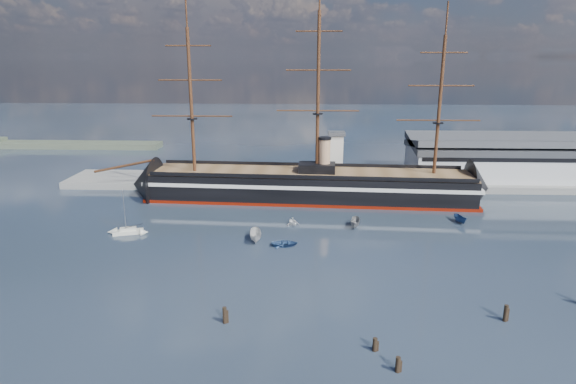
{
  "coord_description": "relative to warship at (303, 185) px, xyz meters",
  "views": [
    {
      "loc": [
        -5.51,
        -69.45,
        38.46
      ],
      "look_at": [
        -9.85,
        35.0,
        9.0
      ],
      "focal_mm": 30.0,
      "sensor_mm": 36.0,
      "label": 1
    }
  ],
  "objects": [
    {
      "name": "shoreline",
      "position": [
        -132.57,
        75.0,
        -2.59
      ],
      "size": [
        120.0,
        10.0,
        4.0
      ],
      "color": "#3F4C38",
      "rests_on": "ground"
    },
    {
      "name": "piling_near_right",
      "position": [
        31.19,
        -63.57,
        -4.04
      ],
      "size": [
        0.64,
        0.64,
        3.35
      ],
      "primitive_type": "cylinder",
      "color": "black",
      "rests_on": "ground"
    },
    {
      "name": "motorboat_f",
      "position": [
        37.96,
        -18.68,
        -4.04
      ],
      "size": [
        5.9,
        3.29,
        2.23
      ],
      "primitive_type": "imported",
      "rotation": [
        0.0,
        0.0,
        0.24
      ],
      "color": "navy",
      "rests_on": "ground"
    },
    {
      "name": "quay",
      "position": [
        16.66,
        16.0,
        -4.04
      ],
      "size": [
        180.0,
        18.0,
        2.0
      ],
      "primitive_type": "cube",
      "color": "slate",
      "rests_on": "ground"
    },
    {
      "name": "quay_tower",
      "position": [
        9.66,
        13.0,
        5.72
      ],
      "size": [
        5.0,
        5.0,
        15.0
      ],
      "color": "silver",
      "rests_on": "ground"
    },
    {
      "name": "piling_extra",
      "position": [
        12.82,
        -76.52,
        -4.04
      ],
      "size": [
        0.64,
        0.64,
        2.84
      ],
      "primitive_type": "cylinder",
      "color": "black",
      "rests_on": "ground"
    },
    {
      "name": "warship",
      "position": [
        0.0,
        0.0,
        0.0
      ],
      "size": [
        113.29,
        20.99,
        53.94
      ],
      "rotation": [
        0.0,
        0.0,
        -0.05
      ],
      "color": "black",
      "rests_on": "ground"
    },
    {
      "name": "sailboat",
      "position": [
        -39.03,
        -29.37,
        -3.37
      ],
      "size": [
        6.87,
        3.78,
        10.56
      ],
      "rotation": [
        0.0,
        0.0,
        0.3
      ],
      "color": "beige",
      "rests_on": "ground"
    },
    {
      "name": "piling_near_mid",
      "position": [
        10.52,
        -72.11,
        -4.04
      ],
      "size": [
        0.64,
        0.64,
        2.67
      ],
      "primitive_type": "cylinder",
      "color": "black",
      "rests_on": "ground"
    },
    {
      "name": "warehouse",
      "position": [
        64.66,
        20.0,
        3.95
      ],
      "size": [
        63.0,
        21.0,
        11.6
      ],
      "color": "#B7BABC",
      "rests_on": "ground"
    },
    {
      "name": "motorboat_d",
      "position": [
        -2.17,
        -22.06,
        -4.04
      ],
      "size": [
        6.3,
        4.69,
        2.12
      ],
      "primitive_type": "imported",
      "rotation": [
        0.0,
        0.0,
        0.43
      ],
      "color": "white",
      "rests_on": "ground"
    },
    {
      "name": "piling_near_left",
      "position": [
        -10.96,
        -65.85,
        -4.04
      ],
      "size": [
        0.64,
        0.64,
        3.29
      ],
      "primitive_type": "cylinder",
      "color": "black",
      "rests_on": "ground"
    },
    {
      "name": "motorboat_b",
      "position": [
        -3.47,
        -35.06,
        -4.04
      ],
      "size": [
        1.7,
        3.58,
        1.62
      ],
      "primitive_type": "imported",
      "rotation": [
        0.0,
        0.0,
        1.66
      ],
      "color": "#315186",
      "rests_on": "ground"
    },
    {
      "name": "ground",
      "position": [
        6.66,
        -20.0,
        -4.04
      ],
      "size": [
        600.0,
        600.0,
        0.0
      ],
      "primitive_type": "plane",
      "color": "#1C252D",
      "rests_on": "ground"
    },
    {
      "name": "motorboat_c",
      "position": [
        12.48,
        -22.89,
        -4.04
      ],
      "size": [
        6.83,
        3.48,
        2.61
      ],
      "primitive_type": "imported",
      "rotation": [
        0.0,
        0.0,
        -0.17
      ],
      "color": "slate",
      "rests_on": "ground"
    },
    {
      "name": "motorboat_a",
      "position": [
        -9.84,
        -32.73,
        -4.04
      ],
      "size": [
        7.84,
        3.59,
        3.04
      ],
      "primitive_type": "imported",
      "rotation": [
        0.0,
        0.0,
        0.11
      ],
      "color": "silver",
      "rests_on": "ground"
    }
  ]
}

